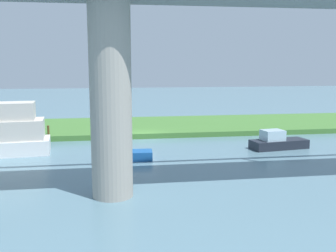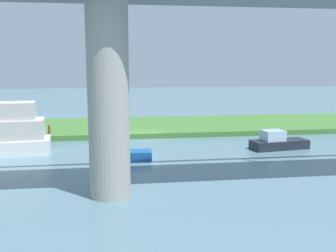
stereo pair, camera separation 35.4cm
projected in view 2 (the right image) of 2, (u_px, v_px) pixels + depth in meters
The scene contains 7 objects.
ground_plane at pixel (144, 139), 37.20m from camera, with size 160.00×160.00×0.00m, color slate.
grassy_bank at pixel (140, 126), 43.03m from camera, with size 80.00×12.00×0.50m, color #427533.
bridge_pylon at pixel (108, 101), 20.47m from camera, with size 2.17×2.17×10.29m, color #9E998E.
person_on_bank at pixel (122, 126), 37.54m from camera, with size 0.47×0.47×1.39m.
mooring_post at pixel (49, 130), 36.90m from camera, with size 0.20×0.20×0.83m, color brown.
motorboat_white at pixel (122, 153), 29.16m from camera, with size 4.27×1.77×1.39m.
skiff_small at pixel (278, 142), 32.81m from camera, with size 5.02×2.42×1.61m.
Camera 2 is at (2.97, 36.50, 7.07)m, focal length 42.08 mm.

